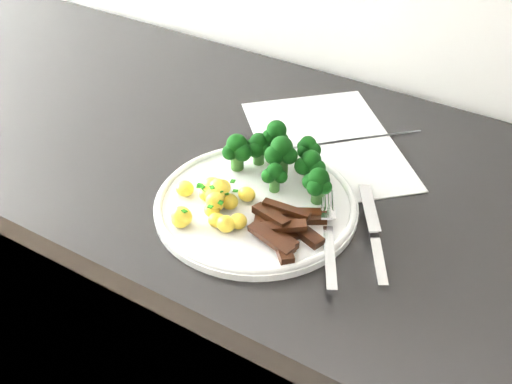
# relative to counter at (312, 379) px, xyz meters

# --- Properties ---
(counter) EXTENTS (2.48, 0.62, 0.93)m
(counter) POSITION_rel_counter_xyz_m (0.00, 0.00, 0.00)
(counter) COLOR black
(counter) RESTS_ON ground
(recipe_paper) EXTENTS (0.37, 0.37, 0.00)m
(recipe_paper) POSITION_rel_counter_xyz_m (-0.05, 0.10, 0.47)
(recipe_paper) COLOR white
(recipe_paper) RESTS_ON counter
(plate) EXTENTS (0.29, 0.29, 0.02)m
(plate) POSITION_rel_counter_xyz_m (-0.06, -0.10, 0.47)
(plate) COLOR white
(plate) RESTS_ON counter
(broccoli) EXTENTS (0.18, 0.11, 0.07)m
(broccoli) POSITION_rel_counter_xyz_m (-0.07, -0.03, 0.51)
(broccoli) COLOR #2D5E22
(broccoli) RESTS_ON plate
(potatoes) EXTENTS (0.13, 0.12, 0.04)m
(potatoes) POSITION_rel_counter_xyz_m (-0.11, -0.15, 0.49)
(potatoes) COLOR #FDEC3C
(potatoes) RESTS_ON plate
(beef_strips) EXTENTS (0.11, 0.12, 0.03)m
(beef_strips) POSITION_rel_counter_xyz_m (-0.00, -0.13, 0.49)
(beef_strips) COLOR black
(beef_strips) RESTS_ON plate
(fork) EXTENTS (0.11, 0.18, 0.02)m
(fork) POSITION_rel_counter_xyz_m (0.06, -0.13, 0.49)
(fork) COLOR silver
(fork) RESTS_ON plate
(knife) EXTENTS (0.11, 0.18, 0.02)m
(knife) POSITION_rel_counter_xyz_m (0.11, -0.09, 0.47)
(knife) COLOR silver
(knife) RESTS_ON plate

